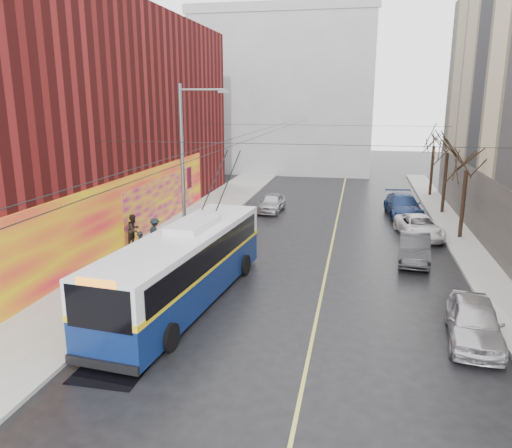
{
  "coord_description": "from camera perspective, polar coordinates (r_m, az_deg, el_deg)",
  "views": [
    {
      "loc": [
        2.8,
        -14.91,
        8.23
      ],
      "look_at": [
        -1.87,
        7.72,
        2.43
      ],
      "focal_mm": 35.0,
      "sensor_mm": 36.0,
      "label": 1
    }
  ],
  "objects": [
    {
      "name": "parked_car_d",
      "position": [
        37.43,
        16.46,
        2.03
      ],
      "size": [
        2.74,
        5.64,
        1.58
      ],
      "primitive_type": "imported",
      "rotation": [
        0.0,
        0.0,
        0.1
      ],
      "color": "navy",
      "rests_on": "ground"
    },
    {
      "name": "tree_mid",
      "position": [
        38.53,
        21.13,
        8.72
      ],
      "size": [
        3.2,
        3.2,
        6.68
      ],
      "color": "black",
      "rests_on": "ground"
    },
    {
      "name": "catenary_wires",
      "position": [
        30.22,
        1.47,
        10.31
      ],
      "size": [
        18.0,
        60.0,
        0.22
      ],
      "color": "black"
    },
    {
      "name": "pedestrian_b",
      "position": [
        29.07,
        -13.79,
        -0.64
      ],
      "size": [
        0.84,
        0.99,
        1.79
      ],
      "primitive_type": "imported",
      "rotation": [
        0.0,
        0.0,
        1.36
      ],
      "color": "black",
      "rests_on": "sidewalk_left"
    },
    {
      "name": "building_left",
      "position": [
        34.5,
        -21.78,
        11.04
      ],
      "size": [
        12.11,
        36.0,
        14.0
      ],
      "color": "#4E100F",
      "rests_on": "ground"
    },
    {
      "name": "parked_car_a",
      "position": [
        19.17,
        23.66,
        -10.17
      ],
      "size": [
        2.19,
        4.52,
        1.49
      ],
      "primitive_type": "imported",
      "rotation": [
        0.0,
        0.0,
        -0.1
      ],
      "color": "#B0AFB4",
      "rests_on": "ground"
    },
    {
      "name": "tree_near",
      "position": [
        31.69,
        23.05,
        7.07
      ],
      "size": [
        3.2,
        3.2,
        6.4
      ],
      "color": "black",
      "rests_on": "ground"
    },
    {
      "name": "sidewalk_left",
      "position": [
        30.12,
        -9.84,
        -1.84
      ],
      "size": [
        4.0,
        60.0,
        0.15
      ],
      "primitive_type": "cube",
      "color": "gray",
      "rests_on": "ground"
    },
    {
      "name": "parked_car_b",
      "position": [
        27.13,
        17.65,
        -2.69
      ],
      "size": [
        1.88,
        4.45,
        1.43
      ],
      "primitive_type": "imported",
      "rotation": [
        0.0,
        0.0,
        -0.09
      ],
      "color": "#2A292C",
      "rests_on": "ground"
    },
    {
      "name": "pedestrian_a",
      "position": [
        25.93,
        -12.95,
        -2.56
      ],
      "size": [
        0.48,
        0.65,
        1.63
      ],
      "primitive_type": "imported",
      "rotation": [
        0.0,
        0.0,
        1.73
      ],
      "color": "black",
      "rests_on": "sidewalk_left"
    },
    {
      "name": "parked_car_c",
      "position": [
        32.08,
        18.13,
        -0.28
      ],
      "size": [
        2.92,
        5.05,
        1.32
      ],
      "primitive_type": "imported",
      "rotation": [
        0.0,
        0.0,
        0.16
      ],
      "color": "silver",
      "rests_on": "ground"
    },
    {
      "name": "pigeons_flying",
      "position": [
        25.21,
        1.44,
        11.14
      ],
      "size": [
        3.67,
        0.58,
        2.31
      ],
      "color": "slate"
    },
    {
      "name": "trolleybus",
      "position": [
        20.73,
        -8.19,
        -4.75
      ],
      "size": [
        3.76,
        12.25,
        5.74
      ],
      "rotation": [
        0.0,
        0.0,
        -0.1
      ],
      "color": "#0A1B4B",
      "rests_on": "ground"
    },
    {
      "name": "tree_far",
      "position": [
        45.44,
        19.74,
        9.37
      ],
      "size": [
        3.2,
        3.2,
        6.57
      ],
      "color": "black",
      "rests_on": "ground"
    },
    {
      "name": "sidewalk_right",
      "position": [
        28.79,
        23.6,
        -3.59
      ],
      "size": [
        2.0,
        60.0,
        0.15
      ],
      "primitive_type": "cube",
      "color": "gray",
      "rests_on": "ground"
    },
    {
      "name": "following_car",
      "position": [
        37.55,
        1.83,
        2.47
      ],
      "size": [
        1.82,
        4.05,
        1.35
      ],
      "primitive_type": "imported",
      "rotation": [
        0.0,
        0.0,
        -0.06
      ],
      "color": "#AEAFB3",
      "rests_on": "ground"
    },
    {
      "name": "puddle",
      "position": [
        17.27,
        -15.28,
        -14.91
      ],
      "size": [
        2.16,
        3.17,
        0.01
      ],
      "primitive_type": "cube",
      "color": "black",
      "rests_on": "ground"
    },
    {
      "name": "ground",
      "position": [
        17.26,
        0.92,
        -14.41
      ],
      "size": [
        140.0,
        140.0,
        0.0
      ],
      "primitive_type": "plane",
      "color": "black",
      "rests_on": "ground"
    },
    {
      "name": "lane_line",
      "position": [
        30.09,
        8.73,
        -1.96
      ],
      "size": [
        0.12,
        50.0,
        0.01
      ],
      "primitive_type": "cube",
      "color": "#BFB74C",
      "rests_on": "ground"
    },
    {
      "name": "streetlight_pole",
      "position": [
        26.68,
        -8.08,
        6.66
      ],
      "size": [
        2.65,
        0.6,
        9.0
      ],
      "color": "slate",
      "rests_on": "ground"
    },
    {
      "name": "pedestrian_c",
      "position": [
        28.6,
        -11.45,
        -0.93
      ],
      "size": [
        1.21,
        1.1,
        1.63
      ],
      "primitive_type": "imported",
      "rotation": [
        0.0,
        0.0,
        2.53
      ],
      "color": "black",
      "rests_on": "sidewalk_left"
    },
    {
      "name": "building_far",
      "position": [
        60.55,
        3.41,
        14.8
      ],
      "size": [
        20.5,
        12.1,
        18.0
      ],
      "color": "gray",
      "rests_on": "ground"
    }
  ]
}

